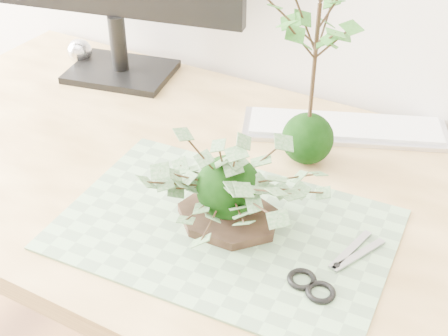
# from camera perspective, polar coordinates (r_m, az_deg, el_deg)

# --- Properties ---
(desk) EXTENTS (1.60, 0.70, 0.74)m
(desk) POSITION_cam_1_polar(r_m,az_deg,el_deg) (1.08, 4.53, -6.46)
(desk) COLOR #DFB974
(desk) RESTS_ON ground_plane
(cutting_mat) EXTENTS (0.52, 0.36, 0.00)m
(cutting_mat) POSITION_cam_1_polar(r_m,az_deg,el_deg) (0.96, 0.07, -5.61)
(cutting_mat) COLOR #5F7D5D
(cutting_mat) RESTS_ON desk
(stone_dish) EXTENTS (0.17, 0.17, 0.01)m
(stone_dish) POSITION_cam_1_polar(r_m,az_deg,el_deg) (0.96, 0.39, -4.46)
(stone_dish) COLOR black
(stone_dish) RESTS_ON cutting_mat
(ivy_kokedama) EXTENTS (0.33, 0.33, 0.20)m
(ivy_kokedama) POSITION_cam_1_polar(r_m,az_deg,el_deg) (0.90, 0.42, 0.55)
(ivy_kokedama) COLOR black
(ivy_kokedama) RESTS_ON stone_dish
(maple_kokedama) EXTENTS (0.23, 0.23, 0.38)m
(maple_kokedama) POSITION_cam_1_polar(r_m,az_deg,el_deg) (0.99, 8.65, 13.45)
(maple_kokedama) COLOR black
(maple_kokedama) RESTS_ON desk
(keyboard) EXTENTS (0.40, 0.25, 0.01)m
(keyboard) POSITION_cam_1_polar(r_m,az_deg,el_deg) (1.21, 10.96, 3.65)
(keyboard) COLOR silver
(keyboard) RESTS_ON desk
(foil_ball) EXTENTS (0.06, 0.06, 0.06)m
(foil_ball) POSITION_cam_1_polar(r_m,az_deg,el_deg) (1.48, -13.06, 10.39)
(foil_ball) COLOR silver
(foil_ball) RESTS_ON desk
(scissors) EXTENTS (0.09, 0.17, 0.01)m
(scissors) POSITION_cam_1_polar(r_m,az_deg,el_deg) (0.88, 9.32, -10.09)
(scissors) COLOR gray
(scissors) RESTS_ON cutting_mat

